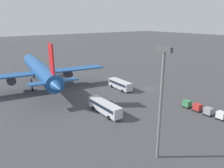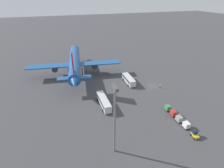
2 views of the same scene
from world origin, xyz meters
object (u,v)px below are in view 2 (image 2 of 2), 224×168
(shuttle_bus_near, at_px, (129,79))
(cargo_cart_green, at_px, (168,108))
(airplane, at_px, (75,62))
(cargo_cart_grey, at_px, (179,119))
(worker_person, at_px, (160,86))
(cargo_cart_red, at_px, (173,113))
(shuttle_bus_far, at_px, (104,101))
(baggage_tug, at_px, (195,134))
(cargo_cart_white, at_px, (186,125))

(shuttle_bus_near, height_order, cargo_cart_green, shuttle_bus_near)
(airplane, relative_size, cargo_cart_grey, 25.42)
(worker_person, xyz_separation_m, cargo_cart_red, (-18.63, 6.87, 0.32))
(airplane, xyz_separation_m, shuttle_bus_far, (-31.57, -5.55, -4.71))
(airplane, xyz_separation_m, cargo_cart_red, (-45.20, -26.01, -5.40))
(cargo_cart_green, bearing_deg, baggage_tug, 179.49)
(baggage_tug, bearing_deg, cargo_cart_grey, 7.14)
(cargo_cart_white, bearing_deg, worker_person, -15.30)
(cargo_cart_red, bearing_deg, worker_person, -20.25)
(cargo_cart_white, bearing_deg, cargo_cart_green, 0.32)
(baggage_tug, bearing_deg, shuttle_bus_far, 47.53)
(airplane, distance_m, worker_person, 42.66)
(shuttle_bus_near, distance_m, cargo_cart_green, 24.55)
(cargo_cart_red, relative_size, cargo_cart_green, 1.00)
(shuttle_bus_far, bearing_deg, shuttle_bus_near, -48.76)
(airplane, height_order, shuttle_bus_far, airplane)
(worker_person, distance_m, cargo_cart_green, 16.91)
(worker_person, bearing_deg, cargo_cart_white, 164.70)
(cargo_cart_white, xyz_separation_m, cargo_cart_grey, (3.19, 0.17, 0.00))
(shuttle_bus_far, bearing_deg, cargo_cart_grey, -128.75)
(baggage_tug, xyz_separation_m, cargo_cart_red, (10.25, -0.15, 0.25))
(baggage_tug, height_order, cargo_cart_grey, baggage_tug)
(shuttle_bus_far, height_order, cargo_cart_green, shuttle_bus_far)
(airplane, height_order, cargo_cart_red, airplane)
(shuttle_bus_far, xyz_separation_m, cargo_cart_red, (-13.63, -20.45, -0.68))
(shuttle_bus_near, relative_size, cargo_cart_white, 5.14)
(cargo_cart_white, distance_m, cargo_cart_grey, 3.19)
(cargo_cart_white, height_order, cargo_cart_green, same)
(worker_person, bearing_deg, cargo_cart_green, 155.93)
(airplane, relative_size, cargo_cart_white, 25.42)
(shuttle_bus_far, height_order, cargo_cart_red, shuttle_bus_far)
(airplane, bearing_deg, cargo_cart_green, -139.80)
(worker_person, height_order, cargo_cart_red, cargo_cart_red)
(shuttle_bus_near, xyz_separation_m, shuttle_bus_far, (-13.73, 16.15, 0.01))
(baggage_tug, distance_m, cargo_cart_white, 3.88)
(airplane, height_order, worker_person, airplane)
(worker_person, relative_size, cargo_cart_grey, 0.84)
(airplane, distance_m, cargo_cart_grey, 55.13)
(airplane, bearing_deg, shuttle_bus_near, -120.96)
(cargo_cart_grey, xyz_separation_m, cargo_cart_red, (3.19, -0.15, 0.00))
(baggage_tug, bearing_deg, shuttle_bus_near, 13.45)
(shuttle_bus_far, xyz_separation_m, cargo_cart_green, (-10.44, -20.43, -0.68))
(shuttle_bus_far, relative_size, cargo_cart_red, 5.75)
(airplane, relative_size, shuttle_bus_far, 4.42)
(baggage_tug, relative_size, cargo_cart_grey, 1.23)
(airplane, height_order, cargo_cart_white, airplane)
(cargo_cart_white, bearing_deg, airplane, 26.78)
(cargo_cart_white, relative_size, cargo_cart_grey, 1.00)
(airplane, xyz_separation_m, shuttle_bus_near, (-17.85, -21.71, -4.72))
(cargo_cart_green, bearing_deg, cargo_cart_white, -179.68)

